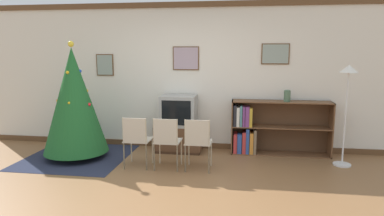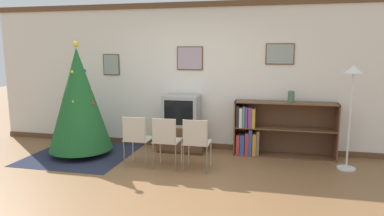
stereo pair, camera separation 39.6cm
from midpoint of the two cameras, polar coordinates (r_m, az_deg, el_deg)
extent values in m
plane|color=brown|center=(4.62, -7.46, -13.91)|extent=(24.00, 24.00, 0.00)
cube|color=silver|center=(6.41, -2.31, 5.23)|extent=(8.11, 0.08, 2.70)
cube|color=brown|center=(6.39, -2.48, 16.89)|extent=(8.11, 0.03, 0.10)
cube|color=brown|center=(6.59, -2.32, -6.16)|extent=(8.11, 0.03, 0.10)
cube|color=brown|center=(6.84, -15.94, 6.92)|extent=(0.34, 0.02, 0.41)
cube|color=gray|center=(6.83, -15.98, 6.91)|extent=(0.30, 0.01, 0.37)
cube|color=brown|center=(6.36, -2.83, 8.27)|extent=(0.49, 0.02, 0.43)
cube|color=#A893A3|center=(6.35, -2.85, 8.27)|extent=(0.45, 0.01, 0.40)
cube|color=brown|center=(6.24, 11.96, 8.81)|extent=(0.49, 0.02, 0.37)
cube|color=gray|center=(6.23, 11.96, 8.81)|extent=(0.45, 0.01, 0.33)
cube|color=#23283D|center=(6.40, -20.29, -7.67)|extent=(1.72, 1.73, 0.01)
cylinder|color=maroon|center=(6.38, -20.31, -7.20)|extent=(0.36, 0.36, 0.10)
cone|color=#1E5B28|center=(6.19, -20.82, 1.18)|extent=(1.09, 1.09, 1.78)
sphere|color=yellow|center=(6.13, -21.34, 9.91)|extent=(0.10, 0.10, 0.10)
sphere|color=#1E4CB2|center=(6.55, -19.42, -0.86)|extent=(0.05, 0.05, 0.05)
sphere|color=gold|center=(6.25, -23.20, 1.07)|extent=(0.05, 0.05, 0.05)
sphere|color=gold|center=(5.94, -21.64, 0.77)|extent=(0.04, 0.04, 0.04)
sphere|color=red|center=(6.03, -18.60, 0.54)|extent=(0.06, 0.06, 0.06)
sphere|color=gold|center=(6.05, -21.82, 5.50)|extent=(0.06, 0.06, 0.06)
sphere|color=red|center=(6.27, -23.15, 1.10)|extent=(0.06, 0.06, 0.06)
sphere|color=gold|center=(6.14, -18.89, 2.74)|extent=(0.05, 0.05, 0.05)
sphere|color=#1E4CB2|center=(6.12, -19.98, 5.78)|extent=(0.06, 0.06, 0.06)
cube|color=#412A1A|center=(6.38, -3.99, -6.94)|extent=(0.82, 0.47, 0.05)
cube|color=brown|center=(6.31, -4.01, -4.86)|extent=(0.85, 0.49, 0.43)
cube|color=#9E9E99|center=(6.21, -4.07, -0.45)|extent=(0.63, 0.47, 0.56)
cube|color=black|center=(5.98, -4.56, -0.85)|extent=(0.52, 0.01, 0.44)
cube|color=#BCB29E|center=(5.55, -10.99, -5.24)|extent=(0.40, 0.40, 0.02)
cube|color=#BCB29E|center=(5.32, -11.74, -3.70)|extent=(0.35, 0.01, 0.38)
cylinder|color=beige|center=(5.83, -12.01, -6.80)|extent=(0.02, 0.02, 0.42)
cylinder|color=beige|center=(5.72, -8.60, -7.02)|extent=(0.02, 0.02, 0.42)
cylinder|color=beige|center=(5.51, -13.32, -7.81)|extent=(0.02, 0.02, 0.42)
cylinder|color=beige|center=(5.39, -9.73, -8.08)|extent=(0.02, 0.02, 0.42)
cylinder|color=beige|center=(5.45, -13.40, -5.83)|extent=(0.02, 0.02, 0.82)
cylinder|color=beige|center=(5.33, -9.79, -6.06)|extent=(0.02, 0.02, 0.82)
cube|color=#BCB29E|center=(5.41, -6.13, -5.50)|extent=(0.40, 0.40, 0.02)
cube|color=#BCB29E|center=(5.18, -6.70, -3.93)|extent=(0.35, 0.01, 0.38)
cylinder|color=beige|center=(5.68, -7.40, -7.09)|extent=(0.02, 0.02, 0.42)
cylinder|color=beige|center=(5.60, -3.82, -7.29)|extent=(0.02, 0.02, 0.42)
cylinder|color=beige|center=(5.35, -8.46, -8.17)|extent=(0.02, 0.02, 0.42)
cylinder|color=beige|center=(5.26, -4.66, -8.41)|extent=(0.02, 0.02, 0.42)
cylinder|color=beige|center=(5.30, -8.51, -6.13)|extent=(0.02, 0.02, 0.82)
cylinder|color=beige|center=(5.20, -4.69, -6.34)|extent=(0.02, 0.02, 0.82)
cube|color=#BCB29E|center=(5.31, -1.04, -5.73)|extent=(0.40, 0.40, 0.02)
cube|color=#BCB29E|center=(5.08, -1.41, -4.15)|extent=(0.35, 0.01, 0.38)
cylinder|color=beige|center=(5.57, -2.57, -7.36)|extent=(0.02, 0.02, 0.42)
cylinder|color=beige|center=(5.52, 1.14, -7.52)|extent=(0.02, 0.02, 0.42)
cylinder|color=beige|center=(5.24, -3.33, -8.48)|extent=(0.02, 0.02, 0.42)
cylinder|color=beige|center=(5.18, 0.62, -8.68)|extent=(0.02, 0.02, 0.42)
cylinder|color=beige|center=(5.18, -3.35, -6.40)|extent=(0.02, 0.02, 0.82)
cylinder|color=beige|center=(5.12, 0.63, -6.58)|extent=(0.02, 0.02, 0.82)
cube|color=brown|center=(6.20, 4.90, -3.08)|extent=(0.02, 0.36, 0.96)
cube|color=brown|center=(6.34, 20.49, -3.39)|extent=(0.02, 0.36, 0.96)
cube|color=brown|center=(6.13, 12.94, 1.02)|extent=(1.72, 0.36, 0.02)
cube|color=brown|center=(6.33, 12.62, -7.43)|extent=(1.72, 0.36, 0.02)
cube|color=brown|center=(6.21, 12.78, -3.10)|extent=(1.68, 0.36, 0.02)
cube|color=brown|center=(6.38, 12.66, -2.93)|extent=(1.72, 0.01, 0.96)
cube|color=#B73333|center=(6.24, 5.43, -5.73)|extent=(0.06, 0.29, 0.35)
cube|color=#2D4C93|center=(6.20, 6.11, -5.87)|extent=(0.08, 0.21, 0.35)
cube|color=#B73333|center=(6.22, 6.86, -5.65)|extent=(0.06, 0.26, 0.38)
cube|color=#2D4C93|center=(6.20, 7.43, -5.39)|extent=(0.06, 0.24, 0.45)
cube|color=orange|center=(6.22, 8.06, -5.69)|extent=(0.06, 0.27, 0.38)
cube|color=#756047|center=(6.21, 8.63, -5.47)|extent=(0.05, 0.26, 0.43)
cube|color=#232328|center=(6.13, 5.38, -1.19)|extent=(0.05, 0.29, 0.38)
cube|color=silver|center=(6.12, 5.87, -1.37)|extent=(0.05, 0.28, 0.34)
cube|color=teal|center=(6.11, 6.36, -1.27)|extent=(0.04, 0.27, 0.37)
cube|color=#7A3D7F|center=(6.13, 6.80, -1.30)|extent=(0.04, 0.30, 0.36)
cube|color=#7A3D7F|center=(6.10, 7.36, -1.38)|extent=(0.07, 0.24, 0.35)
cube|color=gold|center=(6.08, 7.94, -1.52)|extent=(0.05, 0.20, 0.33)
cylinder|color=#47664C|center=(6.09, 13.80, 1.93)|extent=(0.11, 0.11, 0.19)
torus|color=#47664C|center=(6.07, 13.83, 2.83)|extent=(0.10, 0.10, 0.02)
cylinder|color=silver|center=(6.03, 21.98, -8.74)|extent=(0.28, 0.28, 0.03)
cylinder|color=silver|center=(5.84, 22.44, -1.74)|extent=(0.03, 0.03, 1.47)
cone|color=white|center=(5.75, 22.94, 6.07)|extent=(0.28, 0.28, 0.12)
camera|label=1|loc=(0.20, -92.09, -0.35)|focal=32.00mm
camera|label=2|loc=(0.20, 87.91, 0.35)|focal=32.00mm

